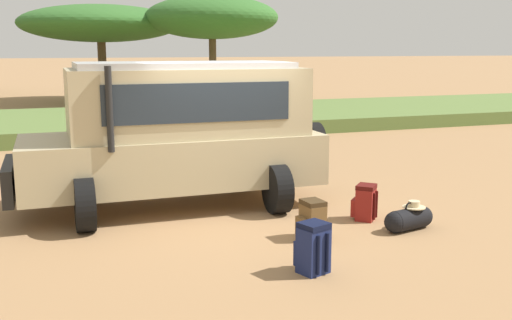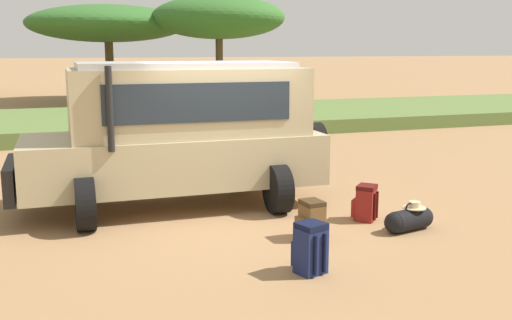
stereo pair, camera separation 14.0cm
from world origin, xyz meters
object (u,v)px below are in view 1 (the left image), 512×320
object	(u,v)px
acacia_tree_far_right	(212,18)
acacia_tree_right_mid	(100,24)
backpack_beside_front_wheel	(313,248)
duffel_bag_low_black_case	(409,219)
backpack_cluster_center	(312,220)
backpack_near_rear_wheel	(365,203)
safari_vehicle	(179,131)

from	to	relation	value
acacia_tree_far_right	acacia_tree_right_mid	bearing A→B (deg)	145.61
backpack_beside_front_wheel	acacia_tree_far_right	world-z (taller)	acacia_tree_far_right
acacia_tree_far_right	duffel_bag_low_black_case	bearing A→B (deg)	-97.78
backpack_cluster_center	backpack_near_rear_wheel	distance (m)	1.31
safari_vehicle	backpack_cluster_center	size ratio (longest dim) A/B	9.65
acacia_tree_right_mid	safari_vehicle	bearing A→B (deg)	-92.44
backpack_near_rear_wheel	acacia_tree_far_right	xyz separation A→B (m)	(3.12, 19.65, 3.78)
backpack_near_rear_wheel	duffel_bag_low_black_case	size ratio (longest dim) A/B	0.65
backpack_cluster_center	backpack_near_rear_wheel	bearing A→B (deg)	25.50
backpack_beside_front_wheel	backpack_cluster_center	xyz separation A→B (m)	(0.56, 1.20, -0.04)
safari_vehicle	backpack_beside_front_wheel	bearing A→B (deg)	-77.39
safari_vehicle	duffel_bag_low_black_case	xyz separation A→B (m)	(2.89, -2.52, -1.12)
backpack_near_rear_wheel	acacia_tree_right_mid	distance (m)	23.25
safari_vehicle	acacia_tree_right_mid	distance (m)	21.26
duffel_bag_low_black_case	acacia_tree_far_right	world-z (taller)	acacia_tree_far_right
backpack_beside_front_wheel	backpack_near_rear_wheel	world-z (taller)	backpack_beside_front_wheel
acacia_tree_far_right	backpack_cluster_center	bearing A→B (deg)	-102.03
backpack_beside_front_wheel	backpack_cluster_center	size ratio (longest dim) A/B	1.13
backpack_cluster_center	acacia_tree_far_right	distance (m)	21.02
duffel_bag_low_black_case	acacia_tree_right_mid	world-z (taller)	acacia_tree_right_mid
backpack_beside_front_wheel	acacia_tree_right_mid	size ratio (longest dim) A/B	0.08
backpack_beside_front_wheel	backpack_near_rear_wheel	xyz separation A→B (m)	(1.74, 1.77, -0.03)
acacia_tree_right_mid	acacia_tree_far_right	bearing A→B (deg)	-34.39
backpack_beside_front_wheel	acacia_tree_right_mid	distance (m)	24.94
backpack_near_rear_wheel	backpack_cluster_center	bearing A→B (deg)	-154.50
backpack_near_rear_wheel	duffel_bag_low_black_case	world-z (taller)	backpack_near_rear_wheel
safari_vehicle	backpack_beside_front_wheel	distance (m)	3.81
backpack_cluster_center	safari_vehicle	bearing A→B (deg)	119.62
backpack_near_rear_wheel	acacia_tree_right_mid	xyz separation A→B (m)	(-1.65, 22.92, 3.55)
safari_vehicle	backpack_beside_front_wheel	xyz separation A→B (m)	(0.80, -3.59, -0.99)
safari_vehicle	backpack_near_rear_wheel	size ratio (longest dim) A/B	9.48
duffel_bag_low_black_case	acacia_tree_right_mid	size ratio (longest dim) A/B	0.11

